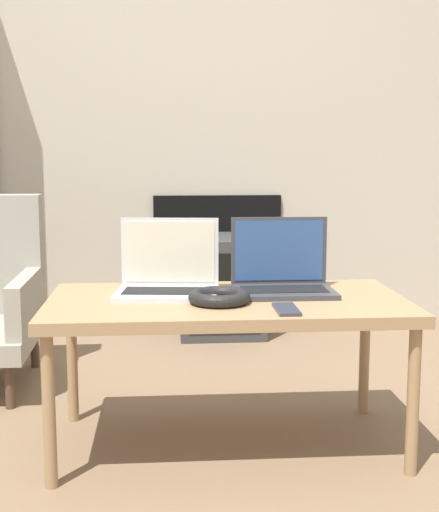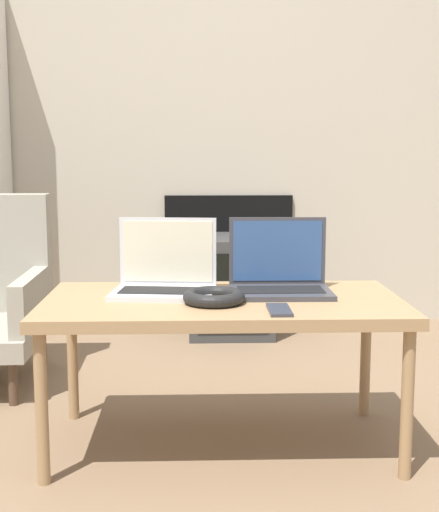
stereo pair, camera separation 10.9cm
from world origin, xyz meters
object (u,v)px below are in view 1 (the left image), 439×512
at_px(laptop_left, 168,277).
at_px(laptop_right, 282,275).
at_px(headphones, 219,297).
at_px(tv, 221,285).
at_px(phone, 286,309).

relative_size(laptop_left, laptop_right, 1.07).
height_order(headphones, tv, headphones).
distance_m(laptop_right, headphones, 0.27).
xyz_separation_m(headphones, phone, (0.18, -0.12, -0.02)).
bearing_deg(laptop_left, tv, 84.76).
distance_m(laptop_left, tv, 1.39).
bearing_deg(laptop_right, laptop_left, -179.68).
distance_m(laptop_left, phone, 0.44).
xyz_separation_m(laptop_right, phone, (-0.03, -0.28, -0.05)).
bearing_deg(laptop_right, phone, -96.29).
relative_size(laptop_left, headphones, 1.82).
bearing_deg(laptop_left, laptop_right, 6.40).
height_order(laptop_right, headphones, laptop_right).
relative_size(laptop_left, tv, 0.69).
relative_size(laptop_right, tv, 0.64).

